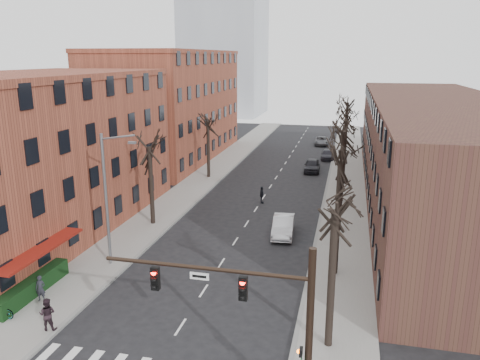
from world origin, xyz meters
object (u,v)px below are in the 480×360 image
Objects in this scene: bicycle at (0,310)px; parked_car_near at (312,165)px; silver_sedan at (283,226)px; parked_car_mid at (328,155)px; pedestrian_a at (41,288)px.

parked_car_near is at bearing -16.57° from bicycle.
silver_sedan reaches higher than bicycle.
parked_car_near reaches higher than bicycle.
bicycle is (-14.90, -45.19, -0.04)m from parked_car_mid.
parked_car_near reaches higher than silver_sedan.
pedestrian_a is 0.90× the size of bicycle.
parked_car_near is 39.82m from bicycle.
parked_car_mid is at bearing 59.69° from pedestrian_a.
silver_sedan is 1.00× the size of parked_car_near.
pedestrian_a reaches higher than silver_sedan.
bicycle is (-13.40, -37.50, -0.18)m from parked_car_near.
parked_car_mid is 47.58m from bicycle.
parked_car_mid is 2.57× the size of bicycle.
bicycle is at bearing -112.00° from parked_car_near.
pedestrian_a is 2.32m from bicycle.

